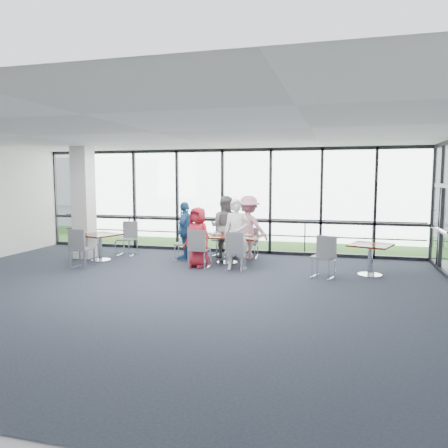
% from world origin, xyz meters
% --- Properties ---
extents(floor, '(12.00, 10.00, 0.02)m').
position_xyz_m(floor, '(0.00, 0.00, -0.01)').
color(floor, '#202433').
rests_on(floor, ground).
extents(ceiling, '(12.00, 10.00, 0.04)m').
position_xyz_m(ceiling, '(0.00, 0.00, 3.20)').
color(ceiling, white).
rests_on(ceiling, ground).
extents(curtain_wall_back, '(12.00, 0.10, 3.20)m').
position_xyz_m(curtain_wall_back, '(0.00, 5.00, 1.60)').
color(curtain_wall_back, white).
rests_on(curtain_wall_back, ground).
extents(exit_door, '(0.12, 1.60, 2.10)m').
position_xyz_m(exit_door, '(6.00, 3.75, 1.05)').
color(exit_door, black).
rests_on(exit_door, ground).
extents(structural_column, '(0.50, 0.50, 3.20)m').
position_xyz_m(structural_column, '(-3.60, 3.00, 1.60)').
color(structural_column, silver).
rests_on(structural_column, ground).
extents(apron, '(80.00, 70.00, 0.02)m').
position_xyz_m(apron, '(0.00, 10.00, -0.02)').
color(apron, gray).
rests_on(apron, ground).
extents(grass_strip, '(80.00, 5.00, 0.01)m').
position_xyz_m(grass_strip, '(0.00, 8.00, 0.01)').
color(grass_strip, '#23621E').
rests_on(grass_strip, ground).
extents(hangar_main, '(24.00, 10.00, 6.00)m').
position_xyz_m(hangar_main, '(4.00, 32.00, 3.00)').
color(hangar_main, silver).
rests_on(hangar_main, ground).
extents(hangar_aux, '(10.00, 6.00, 4.00)m').
position_xyz_m(hangar_aux, '(-18.00, 28.00, 2.00)').
color(hangar_aux, silver).
rests_on(hangar_aux, ground).
extents(guard_rail, '(12.00, 0.06, 0.06)m').
position_xyz_m(guard_rail, '(0.00, 5.60, 0.50)').
color(guard_rail, '#2D2D33').
rests_on(guard_rail, ground).
extents(main_table, '(1.89, 1.16, 0.75)m').
position_xyz_m(main_table, '(0.60, 3.27, 0.61)').
color(main_table, '#391808').
rests_on(main_table, ground).
extents(side_table_left, '(1.20, 1.20, 0.75)m').
position_xyz_m(side_table_left, '(-2.91, 2.68, 0.64)').
color(side_table_left, '#391808').
rests_on(side_table_left, ground).
extents(side_table_right, '(1.15, 1.15, 0.75)m').
position_xyz_m(side_table_right, '(4.27, 2.67, 0.64)').
color(side_table_right, '#391808').
rests_on(side_table_right, ground).
extents(diner_near_left, '(0.88, 0.71, 1.56)m').
position_xyz_m(diner_near_left, '(0.00, 2.57, 0.78)').
color(diner_near_left, '#B11F2E').
rests_on(diner_near_left, ground).
extents(diner_near_right, '(0.70, 0.54, 1.79)m').
position_xyz_m(diner_near_right, '(1.05, 2.51, 0.90)').
color(diner_near_right, white).
rests_on(diner_near_right, ground).
extents(diner_far_left, '(0.91, 0.61, 1.80)m').
position_xyz_m(diner_far_left, '(0.32, 4.10, 0.90)').
color(diner_far_left, slate).
rests_on(diner_far_left, ground).
extents(diner_far_right, '(1.30, 0.94, 1.81)m').
position_xyz_m(diner_far_right, '(1.03, 4.03, 0.90)').
color(diner_far_right, '#CE8098').
rests_on(diner_far_right, ground).
extents(diner_end, '(0.53, 0.97, 1.64)m').
position_xyz_m(diner_end, '(-0.66, 3.44, 0.82)').
color(diner_end, '#265993').
rests_on(diner_end, ground).
extents(chair_main_nl, '(0.50, 0.50, 0.98)m').
position_xyz_m(chair_main_nl, '(0.09, 2.44, 0.49)').
color(chair_main_nl, slate).
rests_on(chair_main_nl, ground).
extents(chair_main_nr, '(0.50, 0.50, 0.96)m').
position_xyz_m(chair_main_nr, '(1.07, 2.38, 0.48)').
color(chair_main_nr, slate).
rests_on(chair_main_nr, ground).
extents(chair_main_fl, '(0.60, 0.60, 0.99)m').
position_xyz_m(chair_main_fl, '(0.21, 4.24, 0.49)').
color(chair_main_fl, slate).
rests_on(chair_main_fl, ground).
extents(chair_main_fr, '(0.44, 0.44, 0.84)m').
position_xyz_m(chair_main_fr, '(1.05, 4.18, 0.42)').
color(chair_main_fr, slate).
rests_on(chair_main_fr, ground).
extents(chair_main_end, '(0.50, 0.50, 0.92)m').
position_xyz_m(chair_main_end, '(-0.71, 3.38, 0.46)').
color(chair_main_end, slate).
rests_on(chair_main_end, ground).
extents(chair_spare_la, '(0.49, 0.49, 1.00)m').
position_xyz_m(chair_spare_la, '(-2.81, 1.64, 0.50)').
color(chair_spare_la, slate).
rests_on(chair_spare_la, ground).
extents(chair_spare_lb, '(0.53, 0.53, 0.98)m').
position_xyz_m(chair_spare_lb, '(-2.58, 3.60, 0.49)').
color(chair_spare_lb, slate).
rests_on(chair_spare_lb, ground).
extents(chair_spare_r, '(0.61, 0.61, 0.99)m').
position_xyz_m(chair_spare_r, '(3.21, 2.12, 0.49)').
color(chair_spare_r, slate).
rests_on(chair_spare_r, ground).
extents(plate_nl, '(0.26, 0.26, 0.01)m').
position_xyz_m(plate_nl, '(0.05, 3.04, 0.76)').
color(plate_nl, white).
rests_on(plate_nl, main_table).
extents(plate_nr, '(0.27, 0.27, 0.01)m').
position_xyz_m(plate_nr, '(1.13, 2.95, 0.76)').
color(plate_nr, white).
rests_on(plate_nr, main_table).
extents(plate_fl, '(0.27, 0.27, 0.01)m').
position_xyz_m(plate_fl, '(0.22, 3.58, 0.76)').
color(plate_fl, white).
rests_on(plate_fl, main_table).
extents(plate_fr, '(0.27, 0.27, 0.01)m').
position_xyz_m(plate_fr, '(1.09, 3.58, 0.76)').
color(plate_fr, white).
rests_on(plate_fr, main_table).
extents(plate_end, '(0.24, 0.24, 0.01)m').
position_xyz_m(plate_end, '(-0.16, 3.38, 0.76)').
color(plate_end, white).
rests_on(plate_end, main_table).
extents(tumbler_a, '(0.07, 0.07, 0.14)m').
position_xyz_m(tumbler_a, '(0.33, 3.10, 0.82)').
color(tumbler_a, white).
rests_on(tumbler_a, main_table).
extents(tumbler_b, '(0.06, 0.06, 0.13)m').
position_xyz_m(tumbler_b, '(0.89, 3.03, 0.81)').
color(tumbler_b, white).
rests_on(tumbler_b, main_table).
extents(tumbler_c, '(0.07, 0.07, 0.15)m').
position_xyz_m(tumbler_c, '(0.64, 3.45, 0.82)').
color(tumbler_c, white).
rests_on(tumbler_c, main_table).
extents(tumbler_d, '(0.07, 0.07, 0.14)m').
position_xyz_m(tumbler_d, '(-0.06, 3.19, 0.82)').
color(tumbler_d, white).
rests_on(tumbler_d, main_table).
extents(menu_a, '(0.35, 0.29, 0.00)m').
position_xyz_m(menu_a, '(0.38, 2.85, 0.75)').
color(menu_a, beige).
rests_on(menu_a, main_table).
extents(menu_b, '(0.33, 0.28, 0.00)m').
position_xyz_m(menu_b, '(1.30, 2.91, 0.75)').
color(menu_b, beige).
rests_on(menu_b, main_table).
extents(menu_c, '(0.32, 0.25, 0.00)m').
position_xyz_m(menu_c, '(0.79, 3.66, 0.75)').
color(menu_c, beige).
rests_on(menu_c, main_table).
extents(condiment_caddy, '(0.10, 0.07, 0.04)m').
position_xyz_m(condiment_caddy, '(0.65, 3.31, 0.77)').
color(condiment_caddy, black).
rests_on(condiment_caddy, main_table).
extents(ketchup_bottle, '(0.06, 0.06, 0.18)m').
position_xyz_m(ketchup_bottle, '(0.64, 3.26, 0.84)').
color(ketchup_bottle, '#A41A09').
rests_on(ketchup_bottle, main_table).
extents(green_bottle, '(0.05, 0.05, 0.20)m').
position_xyz_m(green_bottle, '(0.70, 3.34, 0.85)').
color(green_bottle, '#23732C').
rests_on(green_bottle, main_table).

